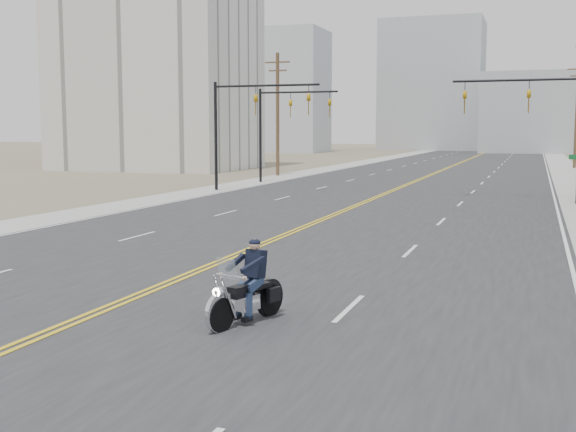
# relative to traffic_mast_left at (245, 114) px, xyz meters

# --- Properties ---
(ground_plane) EXTENTS (400.00, 400.00, 0.00)m
(ground_plane) POSITION_rel_traffic_mast_left_xyz_m (8.98, -32.00, -4.94)
(ground_plane) COLOR #776D56
(ground_plane) RESTS_ON ground
(road) EXTENTS (20.00, 200.00, 0.01)m
(road) POSITION_rel_traffic_mast_left_xyz_m (8.98, 38.00, -4.93)
(road) COLOR #303033
(road) RESTS_ON ground
(sidewalk_left) EXTENTS (3.00, 200.00, 0.01)m
(sidewalk_left) POSITION_rel_traffic_mast_left_xyz_m (-2.52, 38.00, -4.93)
(sidewalk_left) COLOR #A5A5A0
(sidewalk_left) RESTS_ON ground
(sidewalk_right) EXTENTS (3.00, 200.00, 0.01)m
(sidewalk_right) POSITION_rel_traffic_mast_left_xyz_m (20.48, 38.00, -4.93)
(sidewalk_right) COLOR #A5A5A0
(sidewalk_right) RESTS_ON ground
(traffic_mast_left) EXTENTS (7.10, 0.26, 7.00)m
(traffic_mast_left) POSITION_rel_traffic_mast_left_xyz_m (0.00, 0.00, 0.00)
(traffic_mast_left) COLOR black
(traffic_mast_left) RESTS_ON ground
(traffic_mast_right) EXTENTS (7.10, 0.26, 7.00)m
(traffic_mast_right) POSITION_rel_traffic_mast_left_xyz_m (17.95, 0.00, 0.00)
(traffic_mast_right) COLOR black
(traffic_mast_right) RESTS_ON ground
(traffic_mast_far) EXTENTS (6.10, 0.26, 7.00)m
(traffic_mast_far) POSITION_rel_traffic_mast_left_xyz_m (-0.33, 8.00, -0.06)
(traffic_mast_far) COLOR black
(traffic_mast_far) RESTS_ON ground
(utility_pole_left) EXTENTS (2.20, 0.30, 10.50)m
(utility_pole_left) POSITION_rel_traffic_mast_left_xyz_m (-3.52, 16.00, 0.54)
(utility_pole_left) COLOR brown
(utility_pole_left) RESTS_ON ground
(apartment_block) EXTENTS (18.00, 14.00, 30.00)m
(apartment_block) POSITION_rel_traffic_mast_left_xyz_m (-19.02, 23.00, 10.06)
(apartment_block) COLOR silver
(apartment_block) RESTS_ON ground
(haze_bldg_a) EXTENTS (14.00, 12.00, 22.00)m
(haze_bldg_a) POSITION_rel_traffic_mast_left_xyz_m (-26.02, 83.00, 6.06)
(haze_bldg_a) COLOR #B7BCC6
(haze_bldg_a) RESTS_ON ground
(haze_bldg_b) EXTENTS (18.00, 14.00, 14.00)m
(haze_bldg_b) POSITION_rel_traffic_mast_left_xyz_m (16.98, 93.00, 2.06)
(haze_bldg_b) COLOR #ADB2B7
(haze_bldg_b) RESTS_ON ground
(haze_bldg_d) EXTENTS (20.00, 15.00, 26.00)m
(haze_bldg_d) POSITION_rel_traffic_mast_left_xyz_m (-3.02, 108.00, 8.06)
(haze_bldg_d) COLOR #ADB2B7
(haze_bldg_d) RESTS_ON ground
(haze_bldg_f) EXTENTS (12.00, 12.00, 16.00)m
(haze_bldg_f) POSITION_rel_traffic_mast_left_xyz_m (-41.02, 98.00, 3.06)
(haze_bldg_f) COLOR #ADB2B7
(haze_bldg_f) RESTS_ON ground
(motorcyclist) EXTENTS (1.53, 2.35, 1.69)m
(motorcyclist) POSITION_rel_traffic_mast_left_xyz_m (12.30, -29.80, -4.09)
(motorcyclist) COLOR black
(motorcyclist) RESTS_ON ground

